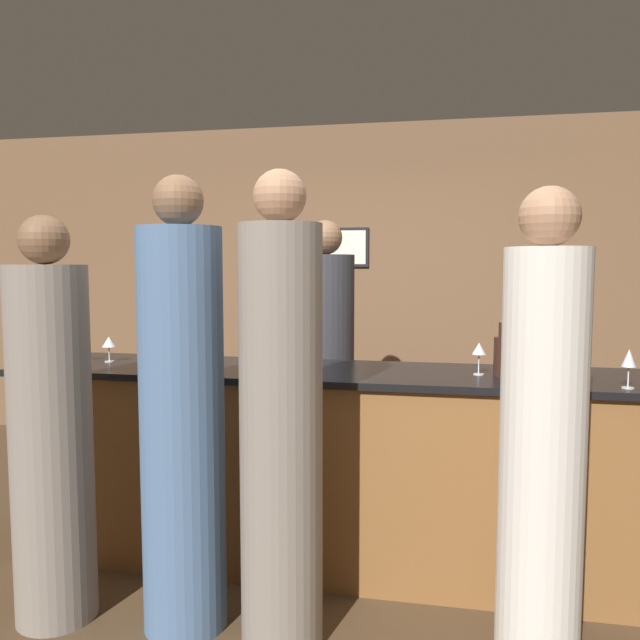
# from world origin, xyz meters

# --- Properties ---
(ground_plane) EXTENTS (14.00, 14.00, 0.00)m
(ground_plane) POSITION_xyz_m (0.00, 0.00, 0.00)
(ground_plane) COLOR #4C3823
(back_wall) EXTENTS (8.00, 0.08, 2.80)m
(back_wall) POSITION_xyz_m (-0.00, 2.25, 1.40)
(back_wall) COLOR brown
(back_wall) RESTS_ON ground_plane
(bar_counter) EXTENTS (3.38, 0.70, 1.05)m
(bar_counter) POSITION_xyz_m (0.00, 0.00, 0.53)
(bar_counter) COLOR brown
(bar_counter) RESTS_ON ground_plane
(bartender) EXTENTS (0.38, 0.38, 1.88)m
(bartender) POSITION_xyz_m (-0.18, 0.82, 0.87)
(bartender) COLOR #2D2D33
(bartender) RESTS_ON ground_plane
(guest_0) EXTENTS (0.35, 0.35, 1.81)m
(guest_0) POSITION_xyz_m (-1.12, -0.74, 0.84)
(guest_0) COLOR gray
(guest_0) RESTS_ON ground_plane
(guest_1) EXTENTS (0.36, 0.36, 1.97)m
(guest_1) POSITION_xyz_m (-0.52, -0.69, 0.92)
(guest_1) COLOR #4C6B93
(guest_1) RESTS_ON ground_plane
(guest_2) EXTENTS (0.32, 0.32, 1.88)m
(guest_2) POSITION_xyz_m (0.96, -0.72, 0.89)
(guest_2) COLOR silver
(guest_2) RESTS_ON ground_plane
(guest_3) EXTENTS (0.34, 0.34, 1.97)m
(guest_3) POSITION_xyz_m (-0.07, -0.73, 0.92)
(guest_3) COLOR gray
(guest_3) RESTS_ON ground_plane
(wine_bottle_0) EXTENTS (0.07, 0.07, 0.27)m
(wine_bottle_0) POSITION_xyz_m (1.03, -0.18, 1.16)
(wine_bottle_0) COLOR black
(wine_bottle_0) RESTS_ON bar_counter
(wine_bottle_1) EXTENTS (0.07, 0.07, 0.27)m
(wine_bottle_1) POSITION_xyz_m (0.85, -0.03, 1.15)
(wine_bottle_1) COLOR black
(wine_bottle_1) RESTS_ON bar_counter
(wine_glass_0) EXTENTS (0.08, 0.08, 0.16)m
(wine_glass_0) POSITION_xyz_m (-1.44, -0.01, 1.18)
(wine_glass_0) COLOR silver
(wine_glass_0) RESTS_ON bar_counter
(wine_glass_1) EXTENTS (0.07, 0.07, 0.16)m
(wine_glass_1) POSITION_xyz_m (0.75, -0.01, 1.17)
(wine_glass_1) COLOR silver
(wine_glass_1) RESTS_ON bar_counter
(wine_glass_2) EXTENTS (0.08, 0.08, 0.14)m
(wine_glass_2) POSITION_xyz_m (-1.27, 0.01, 1.16)
(wine_glass_2) COLOR silver
(wine_glass_2) RESTS_ON bar_counter
(wine_glass_3) EXTENTS (0.06, 0.06, 0.18)m
(wine_glass_3) POSITION_xyz_m (1.38, -0.24, 1.18)
(wine_glass_3) COLOR silver
(wine_glass_3) RESTS_ON bar_counter
(wine_glass_4) EXTENTS (0.07, 0.07, 0.15)m
(wine_glass_4) POSITION_xyz_m (-0.99, -0.01, 1.16)
(wine_glass_4) COLOR silver
(wine_glass_4) RESTS_ON bar_counter
(wine_glass_5) EXTENTS (0.08, 0.08, 0.16)m
(wine_glass_5) POSITION_xyz_m (-0.88, -0.12, 1.17)
(wine_glass_5) COLOR silver
(wine_glass_5) RESTS_ON bar_counter
(wine_glass_6) EXTENTS (0.07, 0.07, 0.16)m
(wine_glass_6) POSITION_xyz_m (-0.43, -0.12, 1.17)
(wine_glass_6) COLOR silver
(wine_glass_6) RESTS_ON bar_counter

